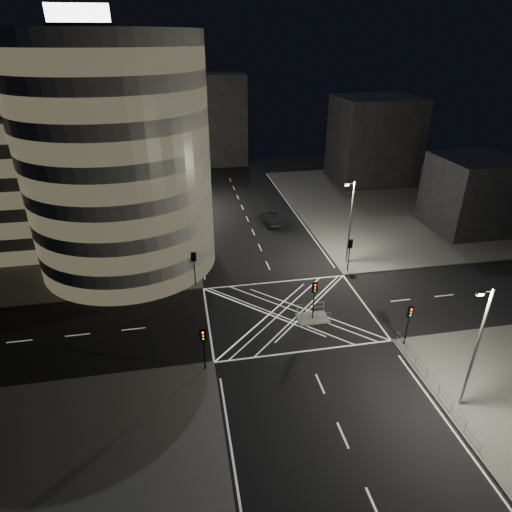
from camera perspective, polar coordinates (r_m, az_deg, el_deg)
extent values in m
plane|color=black|center=(43.01, 4.37, -7.51)|extent=(120.00, 120.00, 0.00)
cube|color=#54524F|center=(68.55, -26.17, 3.47)|extent=(42.00, 42.00, 0.15)
cube|color=#54524F|center=(76.25, 20.77, 6.75)|extent=(42.00, 42.00, 0.15)
cube|color=slate|center=(42.29, 7.54, -8.24)|extent=(3.00, 2.00, 0.15)
cylinder|color=gray|center=(49.91, -17.95, 12.25)|extent=(20.00, 20.00, 25.00)
cube|color=gray|center=(61.49, -26.49, 13.40)|extent=(20.00, 18.00, 25.00)
cube|color=white|center=(50.82, -22.66, 27.56)|extent=(6.00, 0.40, 2.00)
cube|color=black|center=(50.79, -22.46, 26.56)|extent=(6.40, 0.50, 0.50)
cube|color=gray|center=(78.22, -20.23, 15.82)|extent=(24.00, 16.00, 22.00)
cube|color=black|center=(83.89, 15.39, 14.70)|extent=(14.00, 12.00, 15.00)
cube|color=black|center=(66.70, 26.82, 7.44)|extent=(10.00, 10.00, 10.00)
cube|color=black|center=(93.53, -7.23, 17.47)|extent=(18.00, 8.00, 18.00)
cylinder|color=black|center=(48.63, -10.32, -0.94)|extent=(0.32, 0.32, 3.42)
ellipsoid|color=black|center=(47.30, -10.62, 2.32)|extent=(4.90, 4.90, 5.63)
cylinder|color=black|center=(54.10, -10.45, 1.82)|extent=(0.32, 0.32, 3.03)
ellipsoid|color=black|center=(52.93, -10.71, 4.72)|extent=(5.25, 5.25, 6.04)
cylinder|color=black|center=(59.48, -10.59, 4.52)|extent=(0.32, 0.32, 3.64)
ellipsoid|color=black|center=(58.46, -10.82, 7.11)|extent=(3.81, 3.81, 4.39)
cylinder|color=black|center=(65.06, -10.69, 6.56)|extent=(0.32, 0.32, 3.77)
ellipsoid|color=black|center=(64.07, -10.92, 9.13)|extent=(4.31, 4.31, 4.95)
cylinder|color=black|center=(70.88, -10.74, 7.86)|extent=(0.32, 0.32, 2.80)
ellipsoid|color=black|center=(70.08, -10.92, 9.86)|extent=(4.33, 4.33, 4.97)
cylinder|color=black|center=(46.80, -8.16, -2.24)|extent=(0.12, 0.12, 3.00)
cube|color=black|center=(45.88, -8.32, -0.12)|extent=(0.28, 0.22, 0.90)
cube|color=black|center=(45.88, -8.32, -0.12)|extent=(0.55, 0.04, 1.10)
cylinder|color=black|center=(35.53, -6.91, -12.90)|extent=(0.12, 0.12, 3.00)
cube|color=black|center=(34.32, -7.09, -10.40)|extent=(0.28, 0.22, 0.90)
cube|color=black|center=(34.32, -7.09, -10.40)|extent=(0.55, 0.04, 1.10)
cylinder|color=black|center=(50.28, 12.25, -0.42)|extent=(0.12, 0.12, 3.00)
cube|color=black|center=(49.43, 12.47, 1.58)|extent=(0.28, 0.22, 0.90)
cube|color=black|center=(49.43, 12.47, 1.58)|extent=(0.55, 0.04, 1.10)
cylinder|color=black|center=(40.01, 19.44, -9.31)|extent=(0.12, 0.12, 3.00)
cube|color=black|center=(38.94, 19.88, -6.99)|extent=(0.28, 0.22, 0.90)
cube|color=black|center=(38.94, 19.88, -6.99)|extent=(0.55, 0.04, 1.10)
cylinder|color=black|center=(41.40, 7.67, -6.46)|extent=(0.12, 0.12, 3.00)
cube|color=black|center=(40.36, 7.84, -4.15)|extent=(0.28, 0.22, 0.90)
cube|color=black|center=(40.36, 7.84, -4.15)|extent=(0.55, 0.04, 1.10)
cylinder|color=slate|center=(49.94, -9.56, 4.09)|extent=(0.20, 0.20, 10.00)
cylinder|color=slate|center=(48.29, -9.46, 9.43)|extent=(0.90, 0.10, 0.10)
cube|color=slate|center=(48.32, -8.92, 9.36)|extent=(0.50, 0.25, 0.18)
cube|color=white|center=(48.36, -8.91, 9.24)|extent=(0.42, 0.20, 0.05)
cylinder|color=slate|center=(66.91, -10.09, 10.01)|extent=(0.20, 0.20, 10.00)
cylinder|color=slate|center=(65.69, -10.04, 14.09)|extent=(0.90, 0.10, 0.10)
cube|color=slate|center=(65.71, -9.63, 14.03)|extent=(0.50, 0.25, 0.18)
cube|color=white|center=(65.74, -9.62, 13.94)|extent=(0.42, 0.20, 0.05)
cylinder|color=slate|center=(50.91, 12.46, 4.27)|extent=(0.20, 0.20, 10.00)
cylinder|color=slate|center=(49.11, 12.53, 9.46)|extent=(0.90, 0.10, 0.10)
cube|color=slate|center=(48.97, 12.03, 9.33)|extent=(0.50, 0.25, 0.18)
cube|color=white|center=(49.01, 12.01, 9.21)|extent=(0.42, 0.20, 0.05)
cylinder|color=slate|center=(33.75, 27.20, -11.15)|extent=(0.20, 0.20, 10.00)
cylinder|color=slate|center=(30.97, 28.41, -4.17)|extent=(0.90, 0.10, 0.10)
cube|color=slate|center=(30.75, 27.71, -4.44)|extent=(0.50, 0.25, 0.18)
cube|color=white|center=(30.80, 27.67, -4.61)|extent=(0.42, 0.20, 0.05)
cube|color=slate|center=(36.93, 22.49, -15.32)|extent=(0.06, 11.70, 1.10)
cube|color=slate|center=(41.24, 7.96, -8.24)|extent=(2.80, 0.06, 1.10)
cube|color=slate|center=(42.64, 7.23, -6.87)|extent=(2.80, 0.06, 1.10)
imported|color=black|center=(62.48, 2.00, 4.96)|extent=(2.32, 5.16, 1.64)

